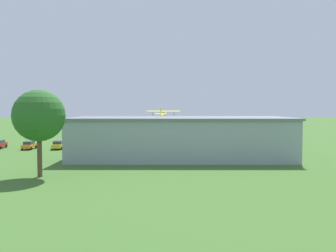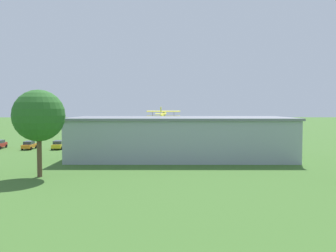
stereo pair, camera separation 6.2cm
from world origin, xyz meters
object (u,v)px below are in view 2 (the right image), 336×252
at_px(biplane, 163,115).
at_px(person_crossing_taxiway, 263,144).
at_px(car_orange, 29,145).
at_px(person_walking_on_apron, 222,143).
at_px(tree_near_perimeter_road, 39,116).
at_px(car_blue, 93,145).
at_px(car_yellow, 58,145).
at_px(person_near_hangar_door, 127,143).
at_px(hangar, 180,138).

xyz_separation_m(biplane, person_crossing_taxiway, (-20.15, 15.20, -5.54)).
height_order(car_orange, person_walking_on_apron, person_walking_on_apron).
height_order(biplane, person_walking_on_apron, biplane).
height_order(person_crossing_taxiway, tree_near_perimeter_road, tree_near_perimeter_road).
height_order(car_blue, car_orange, car_blue).
bearing_deg(car_yellow, person_walking_on_apron, -173.62).
distance_m(biplane, person_crossing_taxiway, 25.84).
bearing_deg(car_blue, person_near_hangar_door, -146.29).
relative_size(hangar, car_orange, 8.51).
bearing_deg(person_crossing_taxiway, car_orange, 0.74).
relative_size(car_orange, person_walking_on_apron, 2.48).
relative_size(car_orange, tree_near_perimeter_road, 0.40).
bearing_deg(tree_near_perimeter_road, car_blue, -91.27).
bearing_deg(person_crossing_taxiway, person_near_hangar_door, -7.97).
bearing_deg(biplane, person_walking_on_apron, 136.78).
xyz_separation_m(car_yellow, tree_near_perimeter_road, (-6.18, 28.51, 6.40)).
height_order(person_near_hangar_door, tree_near_perimeter_road, tree_near_perimeter_road).
height_order(car_orange, tree_near_perimeter_road, tree_near_perimeter_road).
distance_m(car_yellow, person_crossing_taxiway, 40.77).
relative_size(car_yellow, tree_near_perimeter_road, 0.46).
distance_m(car_orange, person_near_hangar_door, 19.33).
bearing_deg(car_yellow, car_blue, 177.77).
distance_m(hangar, person_walking_on_apron, 19.12).
bearing_deg(car_yellow, tree_near_perimeter_road, 102.23).
xyz_separation_m(biplane, person_walking_on_apron, (-12.39, 11.65, -5.60)).
bearing_deg(person_walking_on_apron, car_orange, 6.14).
bearing_deg(tree_near_perimeter_road, biplane, -108.23).
relative_size(biplane, person_crossing_taxiway, 4.77).
bearing_deg(person_near_hangar_door, car_yellow, 16.84).
bearing_deg(car_blue, hangar, 143.35).
bearing_deg(car_orange, person_walking_on_apron, -173.86).
bearing_deg(person_walking_on_apron, person_near_hangar_door, -0.88).
bearing_deg(car_blue, car_yellow, -2.23).
xyz_separation_m(person_near_hangar_door, tree_near_perimeter_road, (7.02, 32.50, 6.47)).
height_order(hangar, car_orange, hangar).
bearing_deg(person_crossing_taxiway, car_blue, 0.67).
bearing_deg(car_yellow, biplane, -143.36).
relative_size(hangar, person_walking_on_apron, 21.15).
xyz_separation_m(biplane, car_orange, (26.23, 15.80, -5.59)).
height_order(car_yellow, car_orange, car_yellow).
relative_size(car_blue, car_orange, 1.00).
bearing_deg(person_walking_on_apron, biplane, -43.22).
xyz_separation_m(car_yellow, car_orange, (5.61, 0.46, -0.02)).
height_order(car_yellow, person_crossing_taxiway, person_crossing_taxiway).
bearing_deg(biplane, car_yellow, 36.64).
height_order(biplane, car_orange, biplane).
distance_m(car_blue, person_near_hangar_door, 7.68).
height_order(hangar, person_crossing_taxiway, hangar).
xyz_separation_m(hangar, tree_near_perimeter_road, (17.44, 15.73, 3.92)).
bearing_deg(person_near_hangar_door, car_blue, 33.71).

